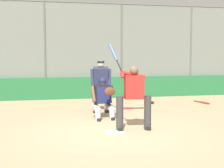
{
  "coord_description": "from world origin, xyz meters",
  "views": [
    {
      "loc": [
        1.53,
        7.1,
        1.8
      ],
      "look_at": [
        -0.15,
        -1.0,
        1.05
      ],
      "focal_mm": 50.0,
      "sensor_mm": 36.0,
      "label": 1
    }
  ],
  "objects": [
    {
      "name": "spare_bat_by_padding",
      "position": [
        -1.11,
        -2.99,
        0.03
      ],
      "size": [
        0.86,
        0.12,
        0.07
      ],
      "rotation": [
        0.0,
        0.0,
        6.21
      ],
      "color": "black",
      "rests_on": "ground_plane"
    },
    {
      "name": "ground_plane",
      "position": [
        0.0,
        0.0,
        0.0
      ],
      "size": [
        160.0,
        160.0,
        0.0
      ],
      "primitive_type": "plane",
      "color": "tan"
    },
    {
      "name": "spare_bat_near_backstop",
      "position": [
        -4.24,
        -3.65,
        0.03
      ],
      "size": [
        0.28,
        0.8,
        0.07
      ],
      "rotation": [
        0.0,
        0.0,
        1.86
      ],
      "color": "black",
      "rests_on": "ground_plane"
    },
    {
      "name": "backstop_fence",
      "position": [
        0.0,
        -6.03,
        2.11
      ],
      "size": [
        16.18,
        0.08,
        4.03
      ],
      "color": "#515651",
      "rests_on": "ground_plane"
    },
    {
      "name": "bleachers_beyond",
      "position": [
        -2.98,
        -8.89,
        0.59
      ],
      "size": [
        11.27,
        3.05,
        1.8
      ],
      "color": "slate",
      "rests_on": "ground_plane"
    },
    {
      "name": "umpire_home",
      "position": [
        -0.11,
        -2.54,
        0.88
      ],
      "size": [
        0.67,
        0.44,
        1.65
      ],
      "rotation": [
        0.0,
        0.0,
        -0.1
      ],
      "color": "gray",
      "rests_on": "ground_plane"
    },
    {
      "name": "home_plate_marker",
      "position": [
        0.0,
        0.0,
        0.01
      ],
      "size": [
        0.43,
        0.43,
        0.01
      ],
      "primitive_type": "cube",
      "color": "white",
      "rests_on": "ground_plane"
    },
    {
      "name": "batter_at_plate",
      "position": [
        -0.49,
        -0.09,
        0.84
      ],
      "size": [
        0.99,
        0.62,
        2.1
      ],
      "rotation": [
        0.0,
        0.0,
        -0.03
      ],
      "color": "#333333",
      "rests_on": "ground_plane"
    },
    {
      "name": "fielding_glove_on_dirt",
      "position": [
        -2.25,
        -3.95,
        0.05
      ],
      "size": [
        0.27,
        0.21,
        0.1
      ],
      "color": "black",
      "rests_on": "ground_plane"
    },
    {
      "name": "padding_wall",
      "position": [
        0.0,
        -5.93,
        0.45
      ],
      "size": [
        15.78,
        0.18,
        0.89
      ],
      "primitive_type": "cube",
      "color": "#236638",
      "rests_on": "ground_plane"
    },
    {
      "name": "catcher_behind_plate",
      "position": [
        -0.01,
        -1.53,
        0.62
      ],
      "size": [
        0.65,
        0.76,
        1.2
      ],
      "rotation": [
        0.0,
        0.0,
        0.1
      ],
      "color": "#B7B7BC",
      "rests_on": "ground_plane"
    }
  ]
}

